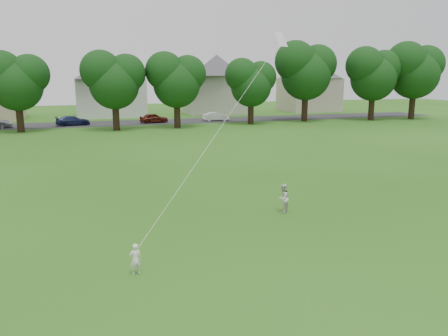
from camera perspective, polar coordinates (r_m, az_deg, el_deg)
name	(u,v)px	position (r m, az deg, el deg)	size (l,w,h in m)	color
ground	(221,247)	(15.08, -0.43, -10.28)	(160.00, 160.00, 0.00)	#245413
street	(117,123)	(55.76, -13.77, 5.71)	(90.00, 7.00, 0.01)	#2D2D30
toddler	(136,259)	(13.22, -11.49, -11.59)	(0.35, 0.23, 0.96)	white
older_boy	(283,198)	(18.71, 7.71, -3.94)	(0.61, 0.47, 1.25)	silver
kite	(228,116)	(17.59, 0.56, 6.75)	(4.85, 4.88, 14.31)	white
tree_row	(163,70)	(49.71, -7.93, 12.51)	(80.56, 8.66, 10.61)	black
parked_cars	(29,122)	(54.84, -24.14, 5.54)	(45.88, 2.17, 1.26)	black
house_row	(115,81)	(65.50, -14.05, 11.02)	(76.60, 13.89, 10.52)	beige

